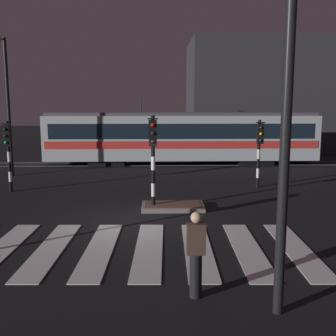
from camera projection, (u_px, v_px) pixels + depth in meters
ground_plane at (130, 222)px, 12.89m from camera, size 120.00×120.00×0.00m
rail_near at (143, 166)px, 24.61m from camera, size 80.00×0.12×0.03m
rail_far at (143, 162)px, 26.03m from camera, size 80.00×0.12×0.03m
crosswalk_zebra at (124, 249)px, 10.41m from camera, size 9.75×4.44×0.02m
traffic_island at (173, 206)px, 14.46m from camera, size 2.22×1.27×0.18m
traffic_light_median_centre at (153, 148)px, 13.96m from camera, size 0.36×0.42×3.35m
traffic_light_corner_far_left at (8, 146)px, 16.95m from camera, size 0.36×0.42×3.03m
traffic_light_corner_far_right at (259, 143)px, 17.85m from camera, size 0.36×0.42×3.05m
street_lamp_trackside_left at (5, 89)px, 20.28m from camera, size 0.44×1.21×7.09m
street_lamp_near_kerb at (295, 24)px, 6.24m from camera, size 0.44×1.21×7.91m
tram at (181, 136)px, 25.11m from camera, size 16.88×2.58×4.15m
pedestrian_waiting_at_kerb at (196, 254)px, 7.71m from camera, size 0.36×0.24×1.71m
building_backdrop at (293, 96)px, 33.66m from camera, size 17.39×8.00×8.85m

